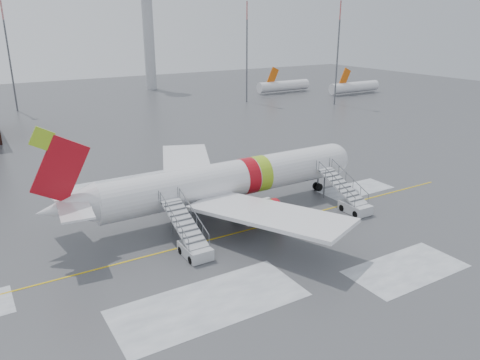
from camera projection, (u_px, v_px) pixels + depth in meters
ground at (217, 233)px, 44.55m from camera, size 260.00×260.00×0.00m
airliner at (222, 181)px, 48.25m from camera, size 35.03×32.97×11.18m
airstair_fwd at (350, 201)px, 49.56m from camera, size 2.05×7.70×3.48m
airstair_aft at (191, 242)px, 40.44m from camera, size 2.05×7.70×3.48m
pushback_tug at (277, 216)px, 46.87m from camera, size 2.74×2.38×1.40m
control_tower at (148, 21)px, 129.98m from camera, size 6.40×6.40×30.00m
light_mast_far_ne at (247, 44)px, 110.76m from camera, size 1.20×1.20×24.25m
light_mast_far_n at (8, 46)px, 99.24m from camera, size 1.20×1.20×24.25m
light_mast_far_e at (338, 44)px, 107.26m from camera, size 1.20×1.20×24.25m
distant_aircraft at (307, 94)px, 126.91m from camera, size 35.00×18.00×8.00m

